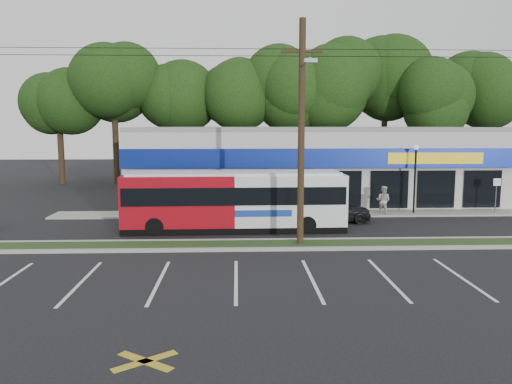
{
  "coord_description": "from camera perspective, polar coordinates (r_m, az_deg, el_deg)",
  "views": [
    {
      "loc": [
        0.16,
        -21.03,
        5.44
      ],
      "look_at": [
        1.15,
        5.0,
        1.94
      ],
      "focal_mm": 35.0,
      "sensor_mm": 36.0,
      "label": 1
    }
  ],
  "objects": [
    {
      "name": "ground",
      "position": [
        21.73,
        -2.55,
        -6.86
      ],
      "size": [
        120.0,
        120.0,
        0.0
      ],
      "primitive_type": "plane",
      "color": "black",
      "rests_on": "ground"
    },
    {
      "name": "grass_strip",
      "position": [
        22.68,
        -2.53,
        -6.08
      ],
      "size": [
        40.0,
        1.6,
        0.12
      ],
      "primitive_type": "cube",
      "color": "#263917",
      "rests_on": "ground"
    },
    {
      "name": "curb_south",
      "position": [
        21.85,
        -2.55,
        -6.59
      ],
      "size": [
        40.0,
        0.25,
        0.14
      ],
      "primitive_type": "cube",
      "color": "#9E9E93",
      "rests_on": "ground"
    },
    {
      "name": "curb_north",
      "position": [
        23.51,
        -2.52,
        -5.57
      ],
      "size": [
        40.0,
        0.25,
        0.14
      ],
      "primitive_type": "cube",
      "color": "#9E9E93",
      "rests_on": "ground"
    },
    {
      "name": "sidewalk",
      "position": [
        30.9,
        6.87,
        -2.46
      ],
      "size": [
        32.0,
        2.2,
        0.1
      ],
      "primitive_type": "cube",
      "color": "#9E9E93",
      "rests_on": "ground"
    },
    {
      "name": "strip_mall",
      "position": [
        37.44,
        6.04,
        3.33
      ],
      "size": [
        25.0,
        12.55,
        5.3
      ],
      "color": "beige",
      "rests_on": "ground"
    },
    {
      "name": "utility_pole",
      "position": [
        22.12,
        4.8,
        7.55
      ],
      "size": [
        50.0,
        2.77,
        10.0
      ],
      "color": "black",
      "rests_on": "ground"
    },
    {
      "name": "lamp_post",
      "position": [
        31.86,
        17.73,
        2.3
      ],
      "size": [
        0.3,
        0.3,
        4.25
      ],
      "color": "black",
      "rests_on": "ground"
    },
    {
      "name": "sign_post",
      "position": [
        33.8,
        25.78,
        0.28
      ],
      "size": [
        0.45,
        0.1,
        2.23
      ],
      "color": "#59595E",
      "rests_on": "ground"
    },
    {
      "name": "tree_line",
      "position": [
        47.28,
        2.53,
        11.25
      ],
      "size": [
        46.76,
        6.76,
        11.83
      ],
      "color": "black",
      "rests_on": "ground"
    },
    {
      "name": "metrobus",
      "position": [
        25.82,
        -2.46,
        -0.86
      ],
      "size": [
        11.47,
        2.65,
        3.07
      ],
      "rotation": [
        0.0,
        0.0,
        0.02
      ],
      "color": "#9D0C16",
      "rests_on": "ground"
    },
    {
      "name": "car_dark",
      "position": [
        28.36,
        8.54,
        -1.95
      ],
      "size": [
        4.58,
        2.23,
        1.5
      ],
      "primitive_type": "imported",
      "rotation": [
        0.0,
        0.0,
        1.68
      ],
      "color": "black",
      "rests_on": "ground"
    },
    {
      "name": "pedestrian_a",
      "position": [
        29.69,
        1.4,
        -1.06
      ],
      "size": [
        0.78,
        0.6,
        1.9
      ],
      "primitive_type": "imported",
      "rotation": [
        0.0,
        0.0,
        3.38
      ],
      "color": "silver",
      "rests_on": "ground"
    },
    {
      "name": "pedestrian_b",
      "position": [
        31.16,
        14.33,
        -0.97
      ],
      "size": [
        1.11,
        1.06,
        1.81
      ],
      "primitive_type": "imported",
      "rotation": [
        0.0,
        0.0,
        2.53
      ],
      "color": "#B8B0A5",
      "rests_on": "ground"
    }
  ]
}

